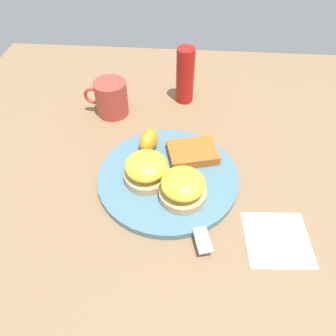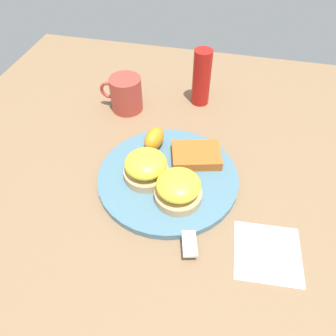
% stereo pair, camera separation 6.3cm
% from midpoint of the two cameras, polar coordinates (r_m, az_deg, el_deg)
% --- Properties ---
extents(ground_plane, '(1.10, 1.10, 0.00)m').
position_cam_midpoint_polar(ground_plane, '(0.66, 2.75, -2.18)').
color(ground_plane, '#846647').
extents(plate, '(0.28, 0.28, 0.01)m').
position_cam_midpoint_polar(plate, '(0.65, 2.77, -1.77)').
color(plate, slate).
rests_on(plate, ground_plane).
extents(sandwich_benedict_left, '(0.09, 0.09, 0.06)m').
position_cam_midpoint_polar(sandwich_benedict_left, '(0.62, -0.97, 0.02)').
color(sandwich_benedict_left, tan).
rests_on(sandwich_benedict_left, plate).
extents(sandwich_benedict_right, '(0.09, 0.09, 0.06)m').
position_cam_midpoint_polar(sandwich_benedict_right, '(0.59, 4.90, -3.74)').
color(sandwich_benedict_right, tan).
rests_on(sandwich_benedict_right, plate).
extents(hashbrown_patty, '(0.11, 0.10, 0.02)m').
position_cam_midpoint_polar(hashbrown_patty, '(0.68, 7.62, 2.10)').
color(hashbrown_patty, '#BA5C21').
rests_on(hashbrown_patty, plate).
extents(orange_wedge, '(0.05, 0.07, 0.04)m').
position_cam_midpoint_polar(orange_wedge, '(0.69, 0.21, 4.98)').
color(orange_wedge, orange).
rests_on(orange_wedge, plate).
extents(fork, '(0.08, 0.23, 0.00)m').
position_cam_midpoint_polar(fork, '(0.60, 6.21, -6.80)').
color(fork, silver).
rests_on(fork, plate).
extents(cup, '(0.10, 0.08, 0.08)m').
position_cam_midpoint_polar(cup, '(0.81, -5.13, 12.64)').
color(cup, '#B23D33').
rests_on(cup, ground_plane).
extents(napkin, '(0.12, 0.12, 0.00)m').
position_cam_midpoint_polar(napkin, '(0.60, 19.98, -13.88)').
color(napkin, white).
rests_on(napkin, ground_plane).
extents(condiment_bottle, '(0.04, 0.04, 0.14)m').
position_cam_midpoint_polar(condiment_bottle, '(0.83, 8.14, 15.23)').
color(condiment_bottle, '#B21914').
rests_on(condiment_bottle, ground_plane).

